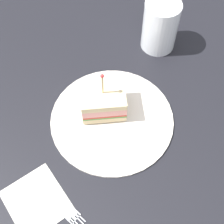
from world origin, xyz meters
TOP-DOWN VIEW (x-y plane):
  - ground_plane at (0.00, 0.00)cm, footprint 106.82×106.82cm
  - plate at (0.00, 0.00)cm, footprint 24.23×24.23cm
  - sandwich_half_center at (2.29, -1.61)cm, footprint 10.43×9.63cm
  - drink_glass at (-3.89, -22.39)cm, footprint 7.67×7.67cm
  - napkin at (7.52, 19.40)cm, footprint 14.04×13.83cm
  - fork at (2.85, 18.88)cm, footprint 11.60×6.01cm

SIDE VIEW (x-z plane):
  - ground_plane at x=0.00cm, z-range -2.00..0.00cm
  - napkin at x=7.52cm, z-range 0.00..0.15cm
  - fork at x=2.85cm, z-range 0.00..0.35cm
  - plate at x=0.00cm, z-range 0.00..0.92cm
  - sandwich_half_center at x=2.29cm, z-range -1.70..8.88cm
  - drink_glass at x=-3.89cm, z-range -0.58..10.84cm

